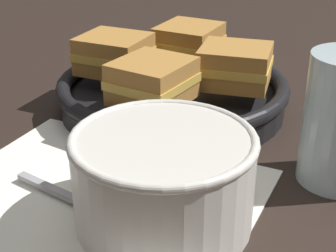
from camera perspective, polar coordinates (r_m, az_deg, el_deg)
name	(u,v)px	position (r m, az deg, el deg)	size (l,w,h in m)	color
ground_plane	(129,184)	(0.50, -4.36, -6.40)	(4.00, 4.00, 0.00)	black
napkin	(96,198)	(0.48, -8.03, -7.87)	(0.30, 0.26, 0.00)	white
soup_bowl	(163,174)	(0.42, -0.51, -5.35)	(0.15, 0.15, 0.08)	silver
spoon	(105,214)	(0.44, -6.98, -9.61)	(0.15, 0.05, 0.01)	#9E9EA3
skillet	(173,92)	(0.65, 0.52, 3.77)	(0.29, 0.40, 0.04)	black
sandwich_near_left	(152,81)	(0.56, -1.74, 5.00)	(0.09, 0.09, 0.05)	#B27A38
sandwich_near_right	(235,66)	(0.61, 7.44, 6.65)	(0.09, 0.08, 0.05)	#B27A38
sandwich_far_left	(189,42)	(0.70, 2.34, 9.27)	(0.08, 0.09, 0.05)	#B27A38
sandwich_far_right	(114,54)	(0.65, -5.99, 7.96)	(0.09, 0.08, 0.05)	#B27A38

